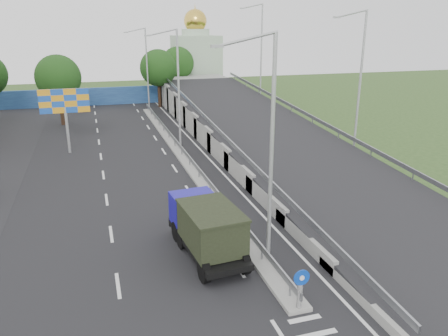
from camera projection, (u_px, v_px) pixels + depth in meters
name	position (u px, v px, depth m)	size (l,w,h in m)	color
road_surface	(153.00, 175.00, 32.07)	(26.00, 90.00, 0.04)	black
median	(182.00, 156.00, 36.51)	(1.00, 44.00, 0.20)	gray
overpass_ramp	(266.00, 130.00, 38.09)	(10.00, 50.00, 3.50)	gray
median_guardrail	(182.00, 148.00, 36.31)	(0.09, 44.00, 0.71)	gray
sign_bollard	(300.00, 289.00, 16.39)	(0.64, 0.23, 1.67)	black
lamp_post_near	(268.00, 141.00, 18.41)	(2.74, 0.18, 10.08)	#B2B5B7
lamp_post_mid	(176.00, 84.00, 36.59)	(2.74, 0.18, 10.08)	#B2B5B7
lamp_post_far	(145.00, 65.00, 54.77)	(2.74, 0.18, 10.08)	#B2B5B7
blue_wall	(112.00, 96.00, 60.51)	(30.00, 0.50, 2.40)	navy
church	(196.00, 59.00, 70.41)	(7.00, 7.00, 13.80)	#B2CCAD
billboard	(65.00, 105.00, 36.37)	(4.00, 0.24, 5.50)	#B2B5B7
tree_left_mid	(58.00, 78.00, 46.70)	(4.80, 4.80, 7.60)	black
tree_median_far	(158.00, 68.00, 57.31)	(4.80, 4.80, 7.60)	black
tree_ramp_far	(178.00, 63.00, 64.79)	(4.80, 4.80, 7.60)	black
dump_truck	(206.00, 226.00, 20.60)	(2.70, 6.08, 2.61)	black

